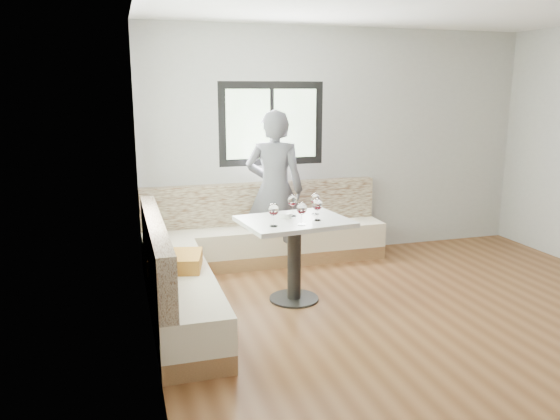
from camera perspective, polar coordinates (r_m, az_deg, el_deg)
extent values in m
cube|color=brown|center=(5.16, 16.99, -11.57)|extent=(5.00, 5.00, 0.01)
cube|color=#B7B7B2|center=(6.96, 6.32, 7.02)|extent=(5.00, 0.01, 2.80)
cube|color=#B7B7B2|center=(3.94, -13.49, 2.57)|extent=(0.01, 5.00, 2.80)
cube|color=black|center=(6.64, -0.86, 8.99)|extent=(1.30, 0.02, 1.00)
cube|color=black|center=(4.81, -14.17, 7.27)|extent=(0.02, 1.30, 1.00)
cube|color=#9B6C41|center=(6.63, -1.45, -4.86)|extent=(2.90, 0.55, 0.16)
cube|color=beige|center=(6.57, -1.46, -2.98)|extent=(2.90, 0.55, 0.29)
cube|color=beige|center=(6.67, -1.94, 0.75)|extent=(2.90, 0.14, 0.50)
cube|color=#9B6C41|center=(5.13, -10.18, -10.39)|extent=(0.55, 2.25, 0.16)
cube|color=beige|center=(5.05, -10.28, -8.03)|extent=(0.55, 2.25, 0.29)
cube|color=beige|center=(4.91, -12.84, -3.87)|extent=(0.14, 2.25, 0.50)
cube|color=#B67A39|center=(5.10, -10.83, -5.28)|extent=(0.55, 0.55, 0.14)
cylinder|color=black|center=(5.53, 1.47, -9.22)|extent=(0.49, 0.49, 0.02)
cylinder|color=black|center=(5.40, 1.49, -5.47)|extent=(0.13, 0.13, 0.78)
cube|color=silver|center=(5.28, 1.52, -1.21)|extent=(1.10, 0.90, 0.04)
imported|color=#4E4D54|center=(6.31, -0.56, 2.12)|extent=(0.79, 0.66, 1.84)
cylinder|color=white|center=(5.34, 0.61, -0.56)|extent=(0.11, 0.11, 0.05)
sphere|color=black|center=(5.35, 0.75, -0.39)|extent=(0.02, 0.02, 0.02)
sphere|color=black|center=(5.34, 0.44, -0.42)|extent=(0.02, 0.02, 0.02)
sphere|color=black|center=(5.32, 0.69, -0.47)|extent=(0.02, 0.02, 0.02)
cylinder|color=white|center=(5.01, -0.68, -1.68)|extent=(0.07, 0.07, 0.01)
cylinder|color=white|center=(4.99, -0.68, -1.12)|extent=(0.01, 0.01, 0.09)
ellipsoid|color=white|center=(4.97, -0.68, 0.06)|extent=(0.10, 0.10, 0.12)
cylinder|color=#45060C|center=(4.98, -0.68, -0.27)|extent=(0.07, 0.07, 0.02)
cylinder|color=white|center=(5.06, 2.27, -1.52)|extent=(0.07, 0.07, 0.01)
cylinder|color=white|center=(5.05, 2.27, -0.97)|extent=(0.01, 0.01, 0.09)
ellipsoid|color=white|center=(5.03, 2.28, 0.20)|extent=(0.10, 0.10, 0.12)
cylinder|color=#45060C|center=(5.04, 2.28, -0.12)|extent=(0.07, 0.07, 0.02)
cylinder|color=white|center=(5.24, 3.90, -1.06)|extent=(0.07, 0.07, 0.01)
cylinder|color=white|center=(5.23, 3.91, -0.52)|extent=(0.01, 0.01, 0.09)
ellipsoid|color=white|center=(5.21, 3.93, 0.61)|extent=(0.10, 0.10, 0.12)
cylinder|color=#45060C|center=(5.21, 3.92, 0.30)|extent=(0.07, 0.07, 0.02)
cylinder|color=white|center=(5.40, 1.31, -0.62)|extent=(0.07, 0.07, 0.01)
cylinder|color=white|center=(5.39, 1.32, -0.10)|extent=(0.01, 0.01, 0.09)
ellipsoid|color=white|center=(5.37, 1.32, 1.00)|extent=(0.10, 0.10, 0.12)
cylinder|color=#45060C|center=(5.38, 1.32, 0.70)|extent=(0.07, 0.07, 0.02)
cylinder|color=white|center=(5.49, 3.69, -0.42)|extent=(0.07, 0.07, 0.01)
cylinder|color=white|center=(5.48, 3.70, 0.09)|extent=(0.01, 0.01, 0.09)
ellipsoid|color=white|center=(5.46, 3.72, 1.17)|extent=(0.10, 0.10, 0.12)
cylinder|color=#45060C|center=(5.47, 3.71, 0.87)|extent=(0.07, 0.07, 0.02)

